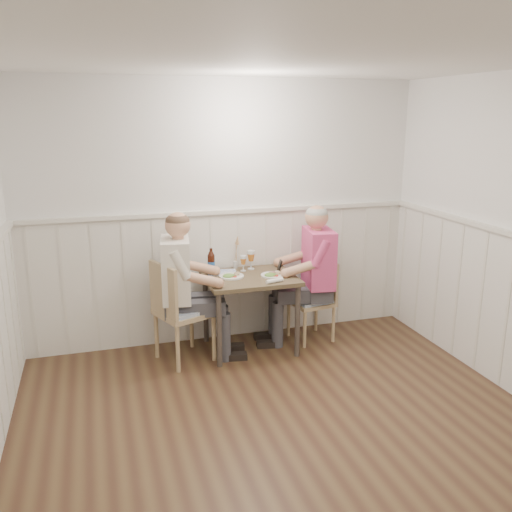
# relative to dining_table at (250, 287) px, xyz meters

# --- Properties ---
(ground_plane) EXTENTS (4.50, 4.50, 0.00)m
(ground_plane) POSITION_rel_dining_table_xyz_m (-0.15, -1.84, -0.64)
(ground_plane) COLOR #422A1D
(room_shell) EXTENTS (4.04, 4.54, 2.60)m
(room_shell) POSITION_rel_dining_table_xyz_m (-0.15, -1.84, 0.87)
(room_shell) COLOR white
(room_shell) RESTS_ON ground
(wainscot) EXTENTS (4.00, 4.49, 1.34)m
(wainscot) POSITION_rel_dining_table_xyz_m (-0.15, -1.15, 0.04)
(wainscot) COLOR silver
(wainscot) RESTS_ON ground
(dining_table) EXTENTS (0.86, 0.70, 0.75)m
(dining_table) POSITION_rel_dining_table_xyz_m (0.00, 0.00, 0.00)
(dining_table) COLOR #493F2B
(dining_table) RESTS_ON ground
(chair_right) EXTENTS (0.44, 0.44, 0.83)m
(chair_right) POSITION_rel_dining_table_xyz_m (0.71, 0.06, -0.19)
(chair_right) COLOR tan
(chair_right) RESTS_ON ground
(chair_left) EXTENTS (0.59, 0.59, 0.97)m
(chair_left) POSITION_rel_dining_table_xyz_m (-0.71, -0.07, -0.12)
(chair_left) COLOR tan
(chair_left) RESTS_ON ground
(man_in_pink) EXTENTS (0.71, 0.49, 1.43)m
(man_in_pink) POSITION_rel_dining_table_xyz_m (0.67, 0.01, -0.05)
(man_in_pink) COLOR #3F3F47
(man_in_pink) RESTS_ON ground
(diner_cream) EXTENTS (0.71, 0.50, 1.44)m
(diner_cream) POSITION_rel_dining_table_xyz_m (-0.67, -0.03, -0.04)
(diner_cream) COLOR #3F3F47
(diner_cream) RESTS_ON ground
(plate_man) EXTENTS (0.23, 0.23, 0.06)m
(plate_man) POSITION_rel_dining_table_xyz_m (0.20, -0.07, 0.12)
(plate_man) COLOR white
(plate_man) RESTS_ON dining_table
(plate_diner) EXTENTS (0.24, 0.24, 0.06)m
(plate_diner) POSITION_rel_dining_table_xyz_m (-0.19, 0.01, 0.12)
(plate_diner) COLOR white
(plate_diner) RESTS_ON dining_table
(beer_glass_a) EXTENTS (0.08, 0.08, 0.19)m
(beer_glass_a) POSITION_rel_dining_table_xyz_m (0.08, 0.23, 0.23)
(beer_glass_a) COLOR silver
(beer_glass_a) RESTS_ON dining_table
(beer_glass_b) EXTENTS (0.06, 0.06, 0.16)m
(beer_glass_b) POSITION_rel_dining_table_xyz_m (-0.01, 0.19, 0.21)
(beer_glass_b) COLOR silver
(beer_glass_b) RESTS_ON dining_table
(beer_bottle) EXTENTS (0.07, 0.07, 0.25)m
(beer_bottle) POSITION_rel_dining_table_xyz_m (-0.34, 0.19, 0.22)
(beer_bottle) COLOR black
(beer_bottle) RESTS_ON dining_table
(rolled_napkin) EXTENTS (0.18, 0.08, 0.04)m
(rolled_napkin) POSITION_rel_dining_table_xyz_m (0.16, -0.27, 0.12)
(rolled_napkin) COLOR white
(rolled_napkin) RESTS_ON dining_table
(grass_vase) EXTENTS (0.04, 0.04, 0.34)m
(grass_vase) POSITION_rel_dining_table_xyz_m (-0.06, 0.31, 0.26)
(grass_vase) COLOR silver
(grass_vase) RESTS_ON dining_table
(gingham_mat) EXTENTS (0.32, 0.27, 0.01)m
(gingham_mat) POSITION_rel_dining_table_xyz_m (-0.23, 0.19, 0.11)
(gingham_mat) COLOR #627EB7
(gingham_mat) RESTS_ON dining_table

